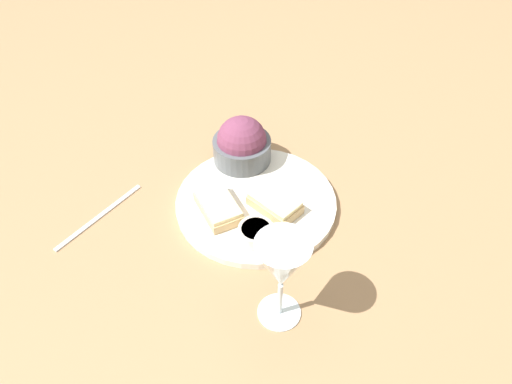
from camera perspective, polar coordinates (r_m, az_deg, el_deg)
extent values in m
plane|color=#93704C|center=(0.92, 0.00, -1.50)|extent=(4.00, 4.00, 0.00)
cylinder|color=silver|center=(0.92, 0.00, -1.20)|extent=(0.29, 0.29, 0.01)
cylinder|color=#4C5156|center=(0.98, -1.61, 4.84)|extent=(0.11, 0.11, 0.05)
sphere|color=#6B334C|center=(0.96, -1.64, 5.91)|extent=(0.10, 0.10, 0.10)
cylinder|color=beige|center=(0.84, -0.01, -4.74)|extent=(0.06, 0.06, 0.03)
cylinder|color=#D14C38|center=(0.83, -0.01, -4.34)|extent=(0.05, 0.05, 0.01)
cube|color=tan|center=(0.88, -4.26, -1.95)|extent=(0.10, 0.06, 0.02)
cube|color=beige|center=(0.87, -4.31, -1.37)|extent=(0.09, 0.06, 0.01)
cube|color=tan|center=(0.89, 2.15, -1.48)|extent=(0.11, 0.09, 0.02)
cube|color=beige|center=(0.88, 2.18, -0.90)|extent=(0.10, 0.08, 0.01)
cylinder|color=silver|center=(0.78, 2.66, -13.51)|extent=(0.07, 0.07, 0.01)
cylinder|color=silver|center=(0.75, 2.76, -12.05)|extent=(0.01, 0.01, 0.07)
cone|color=silver|center=(0.68, 2.98, -8.43)|extent=(0.08, 0.08, 0.09)
sphere|color=#477533|center=(0.84, 3.62, -5.29)|extent=(0.02, 0.02, 0.02)
cube|color=silver|center=(0.94, -17.46, -2.62)|extent=(0.10, 0.17, 0.01)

